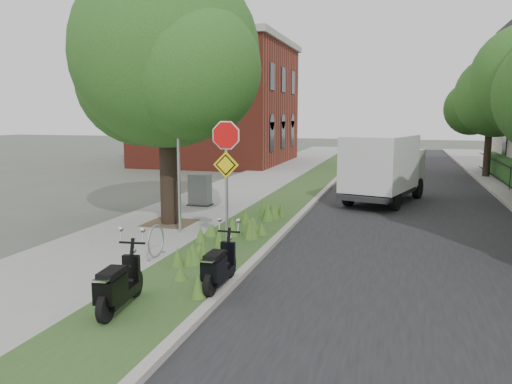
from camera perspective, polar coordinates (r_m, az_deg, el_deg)
ground at (r=11.41m, az=2.39°, el=-8.26°), size 120.00×120.00×0.00m
sidewalk_near at (r=21.94m, az=-2.18°, el=0.21°), size 3.50×60.00×0.12m
verge at (r=21.25m, az=4.88°, el=-0.10°), size 2.00×60.00×0.12m
kerb_near at (r=21.08m, az=7.54°, el=-0.21°), size 0.20×60.00×0.13m
road at (r=20.87m, az=17.08°, el=-0.78°), size 7.00×60.00×0.01m
kerb_far at (r=21.22m, az=26.58°, el=-1.01°), size 0.20×60.00×0.13m
street_tree_main at (r=15.08m, az=-10.46°, el=14.22°), size 6.21×5.54×7.66m
bare_post at (r=13.73m, az=-8.83°, el=3.58°), size 0.08×0.08×4.00m
bike_hoop at (r=11.66m, az=-11.39°, el=-5.53°), size 0.06×0.78×0.77m
sign_assembly at (r=11.91m, az=-3.44°, el=3.88°), size 0.94×0.08×3.22m
brick_building at (r=34.77m, az=-4.27°, el=10.24°), size 9.40×10.40×8.30m
far_tree_c at (r=28.97m, az=25.14°, el=9.21°), size 4.37×3.89×5.93m
scooter_near at (r=8.64m, az=-15.68°, el=-10.79°), size 0.46×1.64×0.78m
scooter_far at (r=9.42m, az=-4.42°, el=-8.95°), size 0.32×1.55×0.74m
box_truck at (r=19.57m, az=14.44°, el=2.95°), size 3.13×5.19×2.21m
utility_cabinet at (r=18.02m, az=-6.42°, el=0.19°), size 0.85×0.58×1.12m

